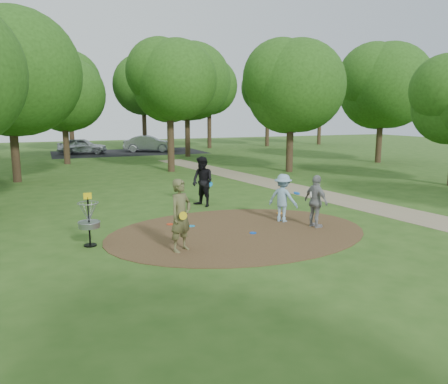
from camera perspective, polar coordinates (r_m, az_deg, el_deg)
name	(u,v)px	position (r m, az deg, el deg)	size (l,w,h in m)	color
ground	(238,232)	(13.92, 1.89, -5.28)	(100.00, 100.00, 0.00)	#2D5119
dirt_clearing	(238,232)	(13.92, 1.89, -5.24)	(8.40, 8.40, 0.02)	#47301C
footpath	(361,204)	(19.00, 17.48, -1.51)	(2.00, 40.00, 0.01)	#8C7A5B
parking_lot	(129,152)	(43.05, -12.29, 5.09)	(14.00, 8.00, 0.01)	black
player_observer_with_disc	(181,216)	(11.88, -5.66, -3.07)	(0.87, 0.79, 2.00)	brown
player_throwing_with_disc	(283,198)	(15.19, 7.70, -0.80)	(1.23, 1.24, 1.67)	#84AAC5
player_walking_with_disc	(203,182)	(17.57, -2.81, 1.36)	(1.10, 1.21, 2.02)	black
player_waiting_with_disc	(316,202)	(14.60, 11.93, -1.23)	(0.57, 1.08, 1.75)	gray
disc_ground_cyan	(192,226)	(14.60, -4.25, -4.45)	(0.22, 0.22, 0.02)	#1889C2
disc_ground_blue	(253,233)	(13.76, 3.80, -5.35)	(0.22, 0.22, 0.02)	#0B46C0
disc_ground_red	(170,224)	(14.90, -7.08, -4.19)	(0.22, 0.22, 0.02)	red
car_left	(82,146)	(42.26, -18.02, 5.73)	(1.74, 4.33, 1.48)	#B0B3B8
car_right	(149,144)	(43.35, -9.79, 6.24)	(1.66, 4.76, 1.57)	#969A9D
disc_ground_orange	(279,213)	(16.53, 7.25, -2.75)	(0.22, 0.22, 0.02)	orange
disc_golf_basket	(89,216)	(12.88, -17.26, -3.01)	(0.63, 0.63, 1.54)	black
tree_ring	(184,83)	(23.35, -5.25, 14.03)	(37.74, 45.99, 9.42)	#332316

